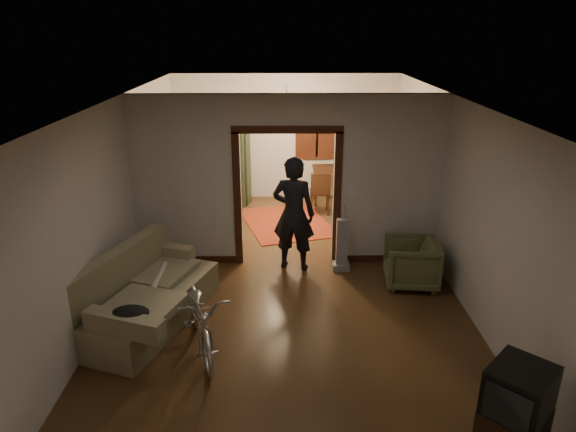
{
  "coord_description": "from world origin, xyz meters",
  "views": [
    {
      "loc": [
        -0.07,
        -7.2,
        3.77
      ],
      "look_at": [
        0.0,
        -0.3,
        1.2
      ],
      "focal_mm": 32.0,
      "sensor_mm": 36.0,
      "label": 1
    }
  ],
  "objects_px": {
    "person": "(294,214)",
    "desk": "(337,185)",
    "locker": "(229,167)",
    "armchair": "(411,263)",
    "sofa": "(147,288)",
    "bicycle": "(201,317)"
  },
  "relations": [
    {
      "from": "person",
      "to": "desk",
      "type": "distance_m",
      "value": 3.51
    },
    {
      "from": "locker",
      "to": "desk",
      "type": "relative_size",
      "value": 1.53
    },
    {
      "from": "armchair",
      "to": "sofa",
      "type": "bearing_deg",
      "value": -68.57
    },
    {
      "from": "sofa",
      "to": "bicycle",
      "type": "relative_size",
      "value": 1.33
    },
    {
      "from": "sofa",
      "to": "desk",
      "type": "bearing_deg",
      "value": 78.17
    },
    {
      "from": "sofa",
      "to": "locker",
      "type": "relative_size",
      "value": 1.32
    },
    {
      "from": "person",
      "to": "locker",
      "type": "xyz_separation_m",
      "value": [
        -1.35,
        3.32,
        -0.11
      ]
    },
    {
      "from": "person",
      "to": "armchair",
      "type": "bearing_deg",
      "value": 174.92
    },
    {
      "from": "person",
      "to": "desk",
      "type": "bearing_deg",
      "value": -93.47
    },
    {
      "from": "locker",
      "to": "desk",
      "type": "height_order",
      "value": "locker"
    },
    {
      "from": "armchair",
      "to": "desk",
      "type": "distance_m",
      "value": 4.0
    },
    {
      "from": "bicycle",
      "to": "armchair",
      "type": "xyz_separation_m",
      "value": [
        2.96,
        1.64,
        -0.07
      ]
    },
    {
      "from": "sofa",
      "to": "armchair",
      "type": "distance_m",
      "value": 3.9
    },
    {
      "from": "armchair",
      "to": "locker",
      "type": "xyz_separation_m",
      "value": [
        -3.14,
        3.93,
        0.47
      ]
    },
    {
      "from": "desk",
      "to": "person",
      "type": "bearing_deg",
      "value": -114.91
    },
    {
      "from": "locker",
      "to": "bicycle",
      "type": "bearing_deg",
      "value": -70.61
    },
    {
      "from": "sofa",
      "to": "bicycle",
      "type": "xyz_separation_m",
      "value": [
        0.8,
        -0.61,
        -0.07
      ]
    },
    {
      "from": "armchair",
      "to": "desk",
      "type": "relative_size",
      "value": 0.73
    },
    {
      "from": "sofa",
      "to": "armchair",
      "type": "height_order",
      "value": "sofa"
    },
    {
      "from": "bicycle",
      "to": "desk",
      "type": "relative_size",
      "value": 1.52
    },
    {
      "from": "locker",
      "to": "desk",
      "type": "xyz_separation_m",
      "value": [
        2.4,
        -0.01,
        -0.43
      ]
    },
    {
      "from": "person",
      "to": "locker",
      "type": "relative_size",
      "value": 1.13
    }
  ]
}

